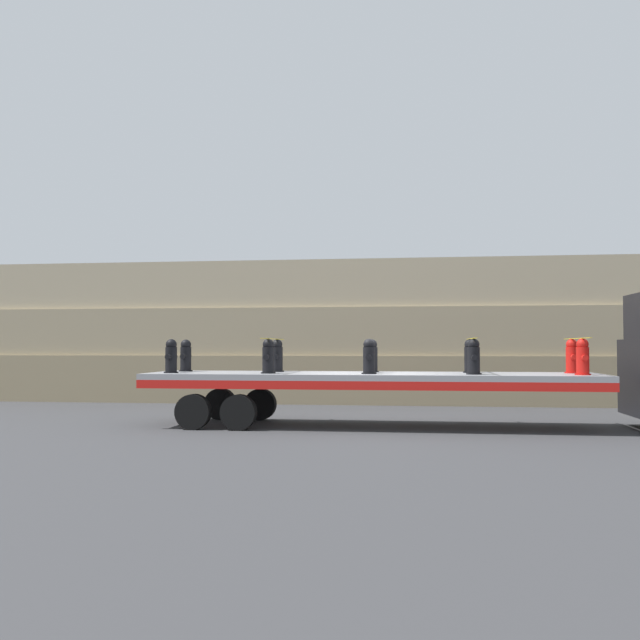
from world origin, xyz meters
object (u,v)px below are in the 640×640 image
(fire_hydrant_black_far_2, at_px, (372,356))
(fire_hydrant_black_near_2, at_px, (369,357))
(fire_hydrant_red_far_4, at_px, (572,357))
(fire_hydrant_black_near_1, at_px, (268,357))
(fire_hydrant_black_far_1, at_px, (277,356))
(fire_hydrant_black_far_3, at_px, (470,356))
(fire_hydrant_black_near_0, at_px, (171,357))
(fire_hydrant_black_far_0, at_px, (186,356))
(fire_hydrant_red_near_4, at_px, (583,357))
(flatbed_trailer, at_px, (347,382))
(fire_hydrant_black_near_3, at_px, (474,357))

(fire_hydrant_black_far_2, bearing_deg, fire_hydrant_black_near_2, -90.00)
(fire_hydrant_black_far_2, height_order, fire_hydrant_red_far_4, same)
(fire_hydrant_red_far_4, bearing_deg, fire_hydrant_black_near_1, -171.25)
(fire_hydrant_black_far_1, relative_size, fire_hydrant_black_far_3, 1.00)
(fire_hydrant_black_near_0, height_order, fire_hydrant_black_far_0, same)
(fire_hydrant_black_far_1, distance_m, fire_hydrant_black_far_3, 4.87)
(fire_hydrant_black_far_0, height_order, fire_hydrant_black_far_3, same)
(fire_hydrant_black_near_0, distance_m, fire_hydrant_black_near_2, 4.87)
(fire_hydrant_black_near_2, bearing_deg, fire_hydrant_black_far_0, 167.00)
(fire_hydrant_black_near_2, relative_size, fire_hydrant_black_far_2, 1.00)
(fire_hydrant_black_far_1, distance_m, fire_hydrant_red_near_4, 7.39)
(flatbed_trailer, relative_size, fire_hydrant_black_near_2, 13.11)
(fire_hydrant_black_near_1, relative_size, fire_hydrant_black_near_2, 1.00)
(fire_hydrant_black_near_0, height_order, fire_hydrant_black_far_3, same)
(fire_hydrant_black_near_3, bearing_deg, fire_hydrant_black_far_3, 90.00)
(fire_hydrant_black_near_0, bearing_deg, fire_hydrant_black_near_3, 0.00)
(fire_hydrant_black_far_1, bearing_deg, fire_hydrant_black_near_3, -13.00)
(fire_hydrant_black_far_0, relative_size, fire_hydrant_black_near_3, 1.00)
(fire_hydrant_black_near_0, bearing_deg, fire_hydrant_black_far_1, 24.79)
(fire_hydrant_black_near_3, bearing_deg, fire_hydrant_red_far_4, 24.79)
(fire_hydrant_black_far_0, height_order, fire_hydrant_red_near_4, same)
(fire_hydrant_black_near_0, distance_m, fire_hydrant_black_far_2, 5.00)
(fire_hydrant_black_far_0, bearing_deg, flatbed_trailer, -7.47)
(fire_hydrant_black_far_0, xyz_separation_m, fire_hydrant_red_far_4, (9.74, 0.00, 0.00))
(flatbed_trailer, height_order, fire_hydrant_black_far_1, fire_hydrant_black_far_1)
(fire_hydrant_black_far_2, bearing_deg, fire_hydrant_red_far_4, 0.00)
(flatbed_trailer, xyz_separation_m, fire_hydrant_black_near_3, (3.01, -0.56, 0.62))
(fire_hydrant_black_far_0, distance_m, fire_hydrant_red_near_4, 9.80)
(fire_hydrant_black_near_1, distance_m, fire_hydrant_black_near_3, 4.87)
(fire_hydrant_black_near_3, bearing_deg, flatbed_trailer, 169.43)
(fire_hydrant_red_far_4, bearing_deg, fire_hydrant_black_far_2, 180.00)
(fire_hydrant_black_near_1, relative_size, fire_hydrant_red_near_4, 1.00)
(fire_hydrant_black_near_1, relative_size, fire_hydrant_black_far_2, 1.00)
(fire_hydrant_black_far_0, distance_m, fire_hydrant_black_near_3, 7.39)
(fire_hydrant_black_far_0, distance_m, fire_hydrant_black_near_1, 2.68)
(fire_hydrant_black_far_1, xyz_separation_m, fire_hydrant_black_near_2, (2.43, -1.12, 0.00))
(fire_hydrant_black_far_2, xyz_separation_m, fire_hydrant_red_far_4, (4.87, 0.00, 0.00))
(fire_hydrant_black_near_1, relative_size, fire_hydrant_black_near_3, 1.00)
(fire_hydrant_black_near_0, bearing_deg, fire_hydrant_red_near_4, 0.00)
(fire_hydrant_black_near_3, relative_size, fire_hydrant_red_near_4, 1.00)
(fire_hydrant_black_near_0, height_order, fire_hydrant_black_near_1, same)
(fire_hydrant_black_far_2, bearing_deg, fire_hydrant_black_far_0, 180.00)
(fire_hydrant_black_far_0, xyz_separation_m, fire_hydrant_red_near_4, (9.74, -1.12, 0.00))
(fire_hydrant_black_near_2, bearing_deg, fire_hydrant_red_near_4, 0.00)
(fire_hydrant_black_far_2, xyz_separation_m, fire_hydrant_black_far_3, (2.43, 0.00, 0.00))
(fire_hydrant_black_far_3, distance_m, fire_hydrant_red_near_4, 2.68)
(fire_hydrant_red_near_4, bearing_deg, fire_hydrant_black_far_1, 171.25)
(fire_hydrant_black_far_3, height_order, fire_hydrant_red_near_4, same)
(flatbed_trailer, bearing_deg, fire_hydrant_black_near_1, -163.14)
(fire_hydrant_black_near_1, height_order, fire_hydrant_red_far_4, same)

